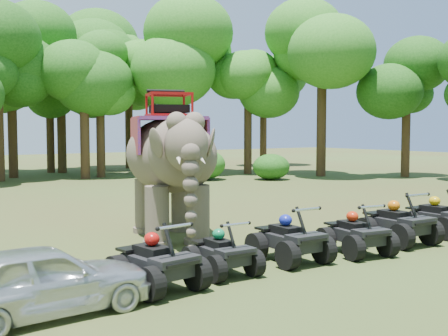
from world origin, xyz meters
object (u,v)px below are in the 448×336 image
at_px(atv_0, 157,255).
at_px(atv_2, 290,233).
at_px(elephant, 170,164).
at_px(atv_4, 398,217).
at_px(atv_1, 222,247).
at_px(parked_car, 43,280).
at_px(atv_5, 439,211).
at_px(atv_3, 356,228).

height_order(atv_0, atv_2, atv_0).
bearing_deg(elephant, atv_4, -23.29).
bearing_deg(atv_4, elephant, 141.68).
bearing_deg(atv_1, atv_0, -170.93).
bearing_deg(atv_2, parked_car, -172.34).
height_order(elephant, atv_4, elephant).
relative_size(elephant, atv_0, 2.76).
bearing_deg(atv_5, atv_3, -174.59).
relative_size(atv_0, atv_1, 1.14).
distance_m(atv_2, atv_3, 1.82).
distance_m(elephant, parked_car, 6.74).
relative_size(elephant, atv_3, 2.87).
bearing_deg(atv_3, parked_car, -168.81).
bearing_deg(atv_2, atv_3, -8.48).
relative_size(atv_1, atv_3, 0.92).
relative_size(elephant, atv_4, 2.60).
bearing_deg(atv_0, parked_car, -178.49).
xyz_separation_m(parked_car, atv_4, (9.31, 0.50, 0.10)).
bearing_deg(atv_5, atv_4, -176.48).
distance_m(atv_2, atv_4, 3.64).
distance_m(elephant, atv_0, 5.10).
bearing_deg(atv_1, atv_5, 2.55).
bearing_deg(elephant, atv_2, -59.15).
xyz_separation_m(atv_2, atv_4, (3.64, -0.09, 0.04)).
distance_m(atv_3, atv_4, 1.86).
bearing_deg(atv_1, atv_4, 1.56).
distance_m(atv_0, atv_1, 1.62).
distance_m(elephant, atv_5, 7.64).
bearing_deg(parked_car, atv_4, -89.74).
bearing_deg(atv_4, atv_5, 6.74).
xyz_separation_m(atv_2, atv_3, (1.80, -0.32, -0.02)).
relative_size(atv_0, atv_2, 1.00).
bearing_deg(elephant, parked_car, -118.45).
distance_m(atv_3, atv_5, 3.78).
xyz_separation_m(atv_1, atv_4, (5.51, -0.04, 0.12)).
bearing_deg(atv_4, atv_0, -175.39).
distance_m(atv_0, atv_5, 9.03).
bearing_deg(atv_2, atv_0, -174.16).
xyz_separation_m(parked_car, atv_3, (7.47, 0.26, 0.03)).
distance_m(parked_car, atv_1, 3.84).
height_order(parked_car, atv_5, atv_5).
height_order(elephant, atv_2, elephant).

